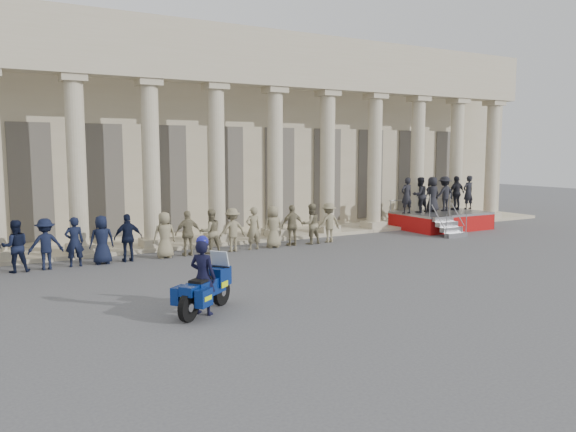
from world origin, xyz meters
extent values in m
plane|color=#48484A|center=(0.00, 0.00, 0.00)|extent=(90.00, 90.00, 0.00)
cube|color=tan|center=(0.00, 15.00, 4.50)|extent=(40.00, 10.00, 9.00)
cube|color=tan|center=(0.00, 8.80, 0.07)|extent=(40.00, 2.60, 0.15)
cube|color=tan|center=(0.00, 8.00, 6.79)|extent=(35.80, 1.00, 1.00)
cube|color=tan|center=(0.00, 8.00, 7.89)|extent=(35.80, 1.00, 1.20)
cube|color=tan|center=(-3.90, 8.00, 0.30)|extent=(0.90, 0.90, 0.30)
cylinder|color=tan|center=(-3.90, 8.00, 3.25)|extent=(0.64, 0.64, 5.60)
cube|color=tan|center=(-3.90, 8.00, 6.17)|extent=(0.85, 0.85, 0.24)
cube|color=tan|center=(-1.30, 8.00, 0.30)|extent=(0.90, 0.90, 0.30)
cylinder|color=tan|center=(-1.30, 8.00, 3.25)|extent=(0.64, 0.64, 5.60)
cube|color=tan|center=(-1.30, 8.00, 6.17)|extent=(0.85, 0.85, 0.24)
cube|color=tan|center=(1.30, 8.00, 0.30)|extent=(0.90, 0.90, 0.30)
cylinder|color=tan|center=(1.30, 8.00, 3.25)|extent=(0.64, 0.64, 5.60)
cube|color=tan|center=(1.30, 8.00, 6.17)|extent=(0.85, 0.85, 0.24)
cube|color=tan|center=(3.90, 8.00, 0.30)|extent=(0.90, 0.90, 0.30)
cylinder|color=tan|center=(3.90, 8.00, 3.25)|extent=(0.64, 0.64, 5.60)
cube|color=tan|center=(3.90, 8.00, 6.17)|extent=(0.85, 0.85, 0.24)
cube|color=tan|center=(6.50, 8.00, 0.30)|extent=(0.90, 0.90, 0.30)
cylinder|color=tan|center=(6.50, 8.00, 3.25)|extent=(0.64, 0.64, 5.60)
cube|color=tan|center=(6.50, 8.00, 6.17)|extent=(0.85, 0.85, 0.24)
cube|color=tan|center=(9.10, 8.00, 0.30)|extent=(0.90, 0.90, 0.30)
cylinder|color=tan|center=(9.10, 8.00, 3.25)|extent=(0.64, 0.64, 5.60)
cube|color=tan|center=(9.10, 8.00, 6.17)|extent=(0.85, 0.85, 0.24)
cube|color=tan|center=(11.70, 8.00, 0.30)|extent=(0.90, 0.90, 0.30)
cylinder|color=tan|center=(11.70, 8.00, 3.25)|extent=(0.64, 0.64, 5.60)
cube|color=tan|center=(11.70, 8.00, 6.17)|extent=(0.85, 0.85, 0.24)
cube|color=tan|center=(14.30, 8.00, 0.30)|extent=(0.90, 0.90, 0.30)
cylinder|color=tan|center=(14.30, 8.00, 3.25)|extent=(0.64, 0.64, 5.60)
cube|color=tan|center=(14.30, 8.00, 6.17)|extent=(0.85, 0.85, 0.24)
cube|color=tan|center=(16.90, 8.00, 0.30)|extent=(0.90, 0.90, 0.30)
cylinder|color=tan|center=(16.90, 8.00, 3.25)|extent=(0.64, 0.64, 5.60)
cube|color=tan|center=(16.90, 8.00, 6.17)|extent=(0.85, 0.85, 0.24)
cube|color=black|center=(-5.20, 10.02, 2.55)|extent=(1.30, 0.12, 4.20)
cube|color=black|center=(-2.60, 10.02, 2.55)|extent=(1.30, 0.12, 4.20)
cube|color=black|center=(0.00, 10.02, 2.55)|extent=(1.30, 0.12, 4.20)
cube|color=black|center=(2.60, 10.02, 2.55)|extent=(1.30, 0.12, 4.20)
cube|color=black|center=(5.20, 10.02, 2.55)|extent=(1.30, 0.12, 4.20)
cube|color=black|center=(7.80, 10.02, 2.55)|extent=(1.30, 0.12, 4.20)
cube|color=black|center=(10.40, 10.02, 2.55)|extent=(1.30, 0.12, 4.20)
cube|color=black|center=(13.00, 10.02, 2.55)|extent=(1.30, 0.12, 4.20)
cube|color=black|center=(15.60, 10.02, 2.55)|extent=(1.30, 0.12, 4.20)
imported|color=black|center=(-6.05, 6.31, 0.81)|extent=(0.78, 0.61, 1.61)
imported|color=black|center=(-5.19, 6.31, 0.81)|extent=(1.04, 0.60, 1.61)
imported|color=black|center=(-4.34, 6.31, 0.81)|extent=(0.59, 0.39, 1.61)
imported|color=black|center=(-3.49, 6.31, 0.81)|extent=(0.79, 0.51, 1.61)
imported|color=black|center=(-2.63, 6.31, 0.81)|extent=(0.95, 0.39, 1.61)
imported|color=#7F7557|center=(-1.38, 6.31, 0.81)|extent=(0.79, 0.51, 1.61)
imported|color=#7F7557|center=(-0.52, 6.31, 0.81)|extent=(0.95, 0.39, 1.61)
imported|color=#7F7557|center=(0.33, 6.31, 0.81)|extent=(0.78, 0.61, 1.61)
imported|color=#7F7557|center=(1.19, 6.31, 0.81)|extent=(1.04, 0.60, 1.61)
imported|color=#7F7557|center=(2.04, 6.31, 0.81)|extent=(0.59, 0.39, 1.61)
imported|color=#7F7557|center=(2.90, 6.31, 0.81)|extent=(0.79, 0.51, 1.61)
imported|color=#7F7557|center=(3.75, 6.31, 0.81)|extent=(0.95, 0.39, 1.61)
imported|color=#7F7557|center=(4.61, 6.31, 0.81)|extent=(0.78, 0.61, 1.61)
imported|color=#7F7557|center=(5.46, 6.31, 0.81)|extent=(1.04, 0.60, 1.61)
cube|color=gray|center=(12.37, 7.00, 0.77)|extent=(4.06, 2.90, 0.10)
cube|color=#A80D0D|center=(12.37, 5.57, 0.36)|extent=(4.06, 0.04, 0.72)
cube|color=#A80D0D|center=(10.36, 7.00, 0.36)|extent=(0.04, 2.90, 0.72)
cube|color=#A80D0D|center=(14.38, 7.00, 0.36)|extent=(0.04, 2.90, 0.72)
cube|color=gray|center=(10.94, 4.65, 0.10)|extent=(1.10, 0.28, 0.21)
cube|color=gray|center=(10.94, 4.93, 0.31)|extent=(1.10, 0.28, 0.21)
cube|color=gray|center=(10.94, 5.21, 0.51)|extent=(1.10, 0.28, 0.21)
cube|color=gray|center=(10.94, 5.49, 0.72)|extent=(1.10, 0.28, 0.21)
cylinder|color=gray|center=(12.37, 8.40, 1.32)|extent=(4.06, 0.04, 0.04)
imported|color=black|center=(10.37, 7.20, 1.66)|extent=(0.61, 0.40, 1.67)
imported|color=black|center=(11.17, 7.20, 1.66)|extent=(0.81, 0.63, 1.67)
imported|color=black|center=(11.97, 7.20, 1.66)|extent=(0.81, 0.53, 1.67)
imported|color=black|center=(12.77, 7.20, 1.66)|extent=(1.08, 0.62, 1.67)
imported|color=black|center=(13.57, 7.20, 1.66)|extent=(0.98, 0.41, 1.67)
imported|color=black|center=(14.37, 7.20, 1.66)|extent=(0.61, 0.40, 1.67)
cylinder|color=black|center=(-2.02, -0.23, 0.32)|extent=(0.59, 0.50, 0.64)
cylinder|color=black|center=(-3.17, -1.11, 0.32)|extent=(0.59, 0.50, 0.64)
cube|color=navy|center=(-2.56, -0.64, 0.60)|extent=(1.13, 1.00, 0.37)
cube|color=navy|center=(-2.18, -0.34, 0.76)|extent=(0.73, 0.72, 0.44)
cube|color=silver|center=(-2.18, -0.34, 0.53)|extent=(0.35, 0.36, 0.12)
cube|color=#B2BFCC|center=(-2.05, -0.24, 1.08)|extent=(0.43, 0.48, 0.52)
cube|color=black|center=(-2.71, -0.76, 0.79)|extent=(0.70, 0.65, 0.10)
cube|color=navy|center=(-3.13, -1.08, 0.68)|extent=(0.47, 0.47, 0.21)
cube|color=navy|center=(-2.87, -1.27, 0.53)|extent=(0.48, 0.44, 0.39)
cube|color=#C2E20B|center=(-2.87, -1.27, 0.53)|extent=(0.37, 0.36, 0.10)
cube|color=navy|center=(-3.25, -0.78, 0.53)|extent=(0.48, 0.44, 0.39)
cube|color=#C2E20B|center=(-3.25, -0.78, 0.53)|extent=(0.37, 0.36, 0.10)
cylinder|color=silver|center=(-3.08, -0.75, 0.29)|extent=(0.52, 0.43, 0.10)
cylinder|color=black|center=(-2.18, -0.34, 0.99)|extent=(0.44, 0.56, 0.03)
imported|color=black|center=(-2.67, -0.73, 0.87)|extent=(0.71, 0.75, 1.73)
sphere|color=navy|center=(-2.67, -0.73, 1.68)|extent=(0.28, 0.28, 0.28)
camera|label=1|loc=(-7.16, -12.53, 3.71)|focal=35.00mm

